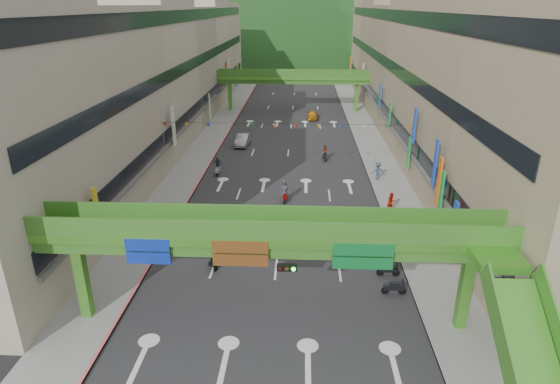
% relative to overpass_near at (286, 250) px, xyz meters
% --- Properties ---
extents(road_slab, '(18.00, 140.00, 0.02)m').
position_rel_overpass_near_xyz_m(road_slab, '(-0.93, 44.62, -5.20)').
color(road_slab, '#28282B').
rests_on(road_slab, ground).
extents(sidewalk_left, '(4.00, 140.00, 0.15)m').
position_rel_overpass_near_xyz_m(sidewalk_left, '(-11.93, 44.62, -5.13)').
color(sidewalk_left, gray).
rests_on(sidewalk_left, ground).
extents(sidewalk_right, '(4.00, 140.00, 0.15)m').
position_rel_overpass_near_xyz_m(sidewalk_right, '(10.07, 44.62, -5.13)').
color(sidewalk_right, gray).
rests_on(sidewalk_right, ground).
extents(curb_left, '(0.20, 140.00, 0.18)m').
position_rel_overpass_near_xyz_m(curb_left, '(-10.03, 44.62, -5.12)').
color(curb_left, '#CC5959').
rests_on(curb_left, ground).
extents(curb_right, '(0.20, 140.00, 0.18)m').
position_rel_overpass_near_xyz_m(curb_right, '(8.17, 44.62, -5.12)').
color(curb_right, gray).
rests_on(curb_right, ground).
extents(building_row_left, '(12.80, 95.00, 19.00)m').
position_rel_overpass_near_xyz_m(building_row_left, '(-19.86, 44.62, 4.25)').
color(building_row_left, '#9E937F').
rests_on(building_row_left, ground).
extents(building_row_right, '(12.80, 95.00, 19.00)m').
position_rel_overpass_near_xyz_m(building_row_right, '(18.00, 44.62, 4.25)').
color(building_row_right, gray).
rests_on(building_row_right, ground).
extents(overpass_near, '(28.00, 12.27, 7.10)m').
position_rel_overpass_near_xyz_m(overpass_near, '(0.00, 0.00, 0.00)').
color(overpass_near, '#4C9E2D').
rests_on(overpass_near, ground).
extents(overpass_far, '(28.00, 2.20, 7.10)m').
position_rel_overpass_near_xyz_m(overpass_far, '(-0.93, 59.62, 0.20)').
color(overpass_far, '#4C9E2D').
rests_on(overpass_far, ground).
extents(hill_left, '(168.00, 140.00, 112.00)m').
position_rel_overpass_near_xyz_m(hill_left, '(-15.93, 154.62, -5.21)').
color(hill_left, '#1C4419').
rests_on(hill_left, ground).
extents(hill_right, '(208.00, 176.00, 128.00)m').
position_rel_overpass_near_xyz_m(hill_right, '(24.07, 174.62, -5.21)').
color(hill_right, '#1C4419').
rests_on(hill_right, ground).
extents(bunting_string, '(26.00, 0.36, 0.47)m').
position_rel_overpass_near_xyz_m(bunting_string, '(-0.93, 24.62, 0.75)').
color(bunting_string, black).
rests_on(bunting_string, ground).
extents(scooter_rider_near, '(0.74, 1.57, 1.93)m').
position_rel_overpass_near_xyz_m(scooter_rider_near, '(-5.33, 6.66, -4.32)').
color(scooter_rider_near, black).
rests_on(scooter_rider_near, ground).
extents(scooter_rider_mid, '(0.84, 1.60, 1.90)m').
position_rel_overpass_near_xyz_m(scooter_rider_mid, '(3.57, 31.73, -4.24)').
color(scooter_rider_mid, black).
rests_on(scooter_rider_mid, ground).
extents(scooter_rider_left, '(1.03, 1.60, 2.08)m').
position_rel_overpass_near_xyz_m(scooter_rider_left, '(-8.43, 26.07, -4.16)').
color(scooter_rider_left, '#96979F').
rests_on(scooter_rider_left, ground).
extents(scooter_rider_far, '(0.92, 1.60, 2.17)m').
position_rel_overpass_near_xyz_m(scooter_rider_far, '(-0.80, 18.89, -4.10)').
color(scooter_rider_far, '#6C0503').
rests_on(scooter_rider_far, ground).
extents(parked_scooter_row, '(1.60, 9.35, 1.08)m').
position_rel_overpass_near_xyz_m(parked_scooter_row, '(6.87, 8.25, -4.68)').
color(parked_scooter_row, black).
rests_on(parked_scooter_row, ground).
extents(car_silver, '(1.82, 4.60, 1.49)m').
position_rel_overpass_near_xyz_m(car_silver, '(-7.10, 37.83, -4.46)').
color(car_silver, '#919397').
rests_on(car_silver, ground).
extents(car_yellow, '(1.64, 3.96, 1.34)m').
position_rel_overpass_near_xyz_m(car_yellow, '(2.43, 53.50, -4.53)').
color(car_yellow, orange).
rests_on(car_yellow, ground).
extents(pedestrian_red, '(1.07, 0.97, 1.81)m').
position_rel_overpass_near_xyz_m(pedestrian_red, '(8.87, 16.66, -4.30)').
color(pedestrian_red, '#9D1604').
rests_on(pedestrian_red, ground).
extents(pedestrian_dark, '(0.96, 0.74, 1.52)m').
position_rel_overpass_near_xyz_m(pedestrian_dark, '(9.03, 8.14, -4.44)').
color(pedestrian_dark, black).
rests_on(pedestrian_dark, ground).
extents(pedestrian_blue, '(0.94, 0.68, 1.86)m').
position_rel_overpass_near_xyz_m(pedestrian_blue, '(8.87, 25.10, -4.28)').
color(pedestrian_blue, '#2B3E55').
rests_on(pedestrian_blue, ground).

